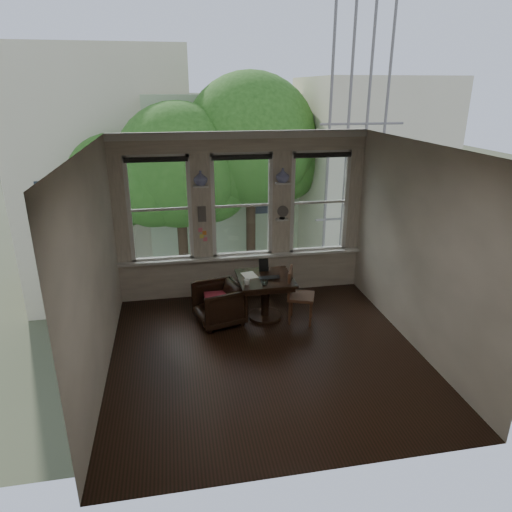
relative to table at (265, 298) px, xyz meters
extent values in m
plane|color=black|center=(-0.21, -1.12, -0.38)|extent=(4.50, 4.50, 0.00)
plane|color=silver|center=(-0.21, -1.12, 2.62)|extent=(4.50, 4.50, 0.00)
plane|color=silver|center=(-0.21, 1.13, 1.12)|extent=(4.50, 0.00, 4.50)
plane|color=silver|center=(-0.21, -3.37, 1.12)|extent=(4.50, 0.00, 4.50)
plane|color=silver|center=(-2.46, -1.12, 1.12)|extent=(0.00, 4.50, 4.50)
plane|color=silver|center=(2.04, -1.12, 1.12)|extent=(0.00, 4.50, 4.50)
cube|color=white|center=(-0.93, 1.03, 1.73)|extent=(0.26, 0.16, 0.03)
cube|color=white|center=(0.52, 1.03, 1.73)|extent=(0.26, 0.16, 0.03)
cube|color=#59544F|center=(-0.93, 1.06, 1.23)|extent=(0.14, 0.06, 0.28)
imported|color=white|center=(-0.93, 1.03, 1.86)|extent=(0.24, 0.24, 0.25)
imported|color=white|center=(0.52, 1.03, 1.86)|extent=(0.24, 0.24, 0.25)
imported|color=black|center=(-0.79, -0.02, -0.04)|extent=(0.90, 0.89, 0.68)
cube|color=maroon|center=(-0.79, -0.02, 0.08)|extent=(0.45, 0.45, 0.06)
imported|color=black|center=(0.05, -0.12, 0.39)|extent=(0.35, 0.23, 0.03)
imported|color=white|center=(-0.35, -0.24, 0.42)|extent=(0.12, 0.12, 0.09)
imported|color=white|center=(-0.08, -0.32, 0.42)|extent=(0.13, 0.13, 0.09)
cube|color=black|center=(0.03, 0.28, 0.48)|extent=(0.16, 0.08, 0.22)
cube|color=silver|center=(-0.24, 0.13, 0.38)|extent=(0.27, 0.34, 0.00)
camera|label=1|loc=(-1.41, -6.80, 3.32)|focal=32.00mm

